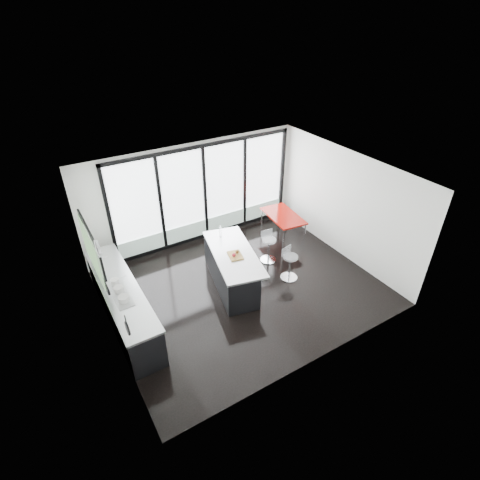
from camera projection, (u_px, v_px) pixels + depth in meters
floor at (243, 288)px, 8.87m from camera, size 6.00×5.00×0.00m
ceiling at (244, 178)px, 7.34m from camera, size 6.00×5.00×0.00m
wall_back at (204, 197)px, 10.06m from camera, size 6.00×0.09×2.80m
wall_front at (321, 306)px, 6.31m from camera, size 6.00×0.00×2.80m
wall_left at (99, 269)px, 6.92m from camera, size 0.26×5.00×2.80m
wall_right at (345, 205)px, 9.41m from camera, size 0.00×5.00×2.80m
counter_cabinets at (123, 303)px, 7.74m from camera, size 0.69×3.24×1.36m
island at (231, 268)px, 8.75m from camera, size 1.40×2.35×1.16m
bar_stool_near at (290, 267)px, 9.00m from camera, size 0.49×0.49×0.66m
bar_stool_far at (269, 250)px, 9.62m from camera, size 0.46×0.46×0.66m
red_table at (282, 226)px, 10.55m from camera, size 0.92×1.43×0.72m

